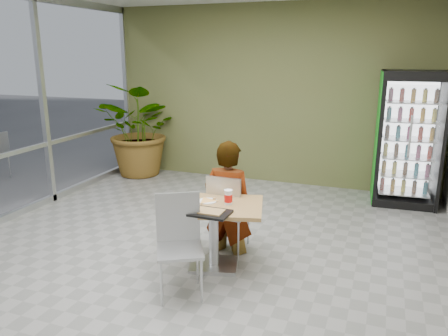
% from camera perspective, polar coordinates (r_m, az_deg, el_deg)
% --- Properties ---
extents(ground, '(7.00, 7.00, 0.00)m').
position_cam_1_polar(ground, '(5.23, -4.47, -11.93)').
color(ground, gray).
rests_on(ground, ground).
extents(room_envelope, '(6.00, 7.00, 3.20)m').
position_cam_1_polar(room_envelope, '(4.73, -4.86, 5.64)').
color(room_envelope, beige).
rests_on(room_envelope, ground).
extents(dining_table, '(1.21, 0.98, 0.75)m').
position_cam_1_polar(dining_table, '(4.86, -1.37, -7.10)').
color(dining_table, '#A28245').
rests_on(dining_table, ground).
extents(chair_far, '(0.44, 0.44, 0.97)m').
position_cam_1_polar(chair_far, '(5.22, 0.33, -5.16)').
color(chair_far, '#B2B4B7').
rests_on(chair_far, ground).
extents(chair_near, '(0.61, 0.61, 1.00)m').
position_cam_1_polar(chair_near, '(4.42, -5.91, -8.77)').
color(chair_near, '#B2B4B7').
rests_on(chair_near, ground).
extents(seated_woman, '(0.63, 0.41, 1.67)m').
position_cam_1_polar(seated_woman, '(5.28, 0.55, -5.30)').
color(seated_woman, black).
rests_on(seated_woman, ground).
extents(pizza_plate, '(0.29, 0.28, 0.03)m').
position_cam_1_polar(pizza_plate, '(4.86, -2.18, -4.22)').
color(pizza_plate, white).
rests_on(pizza_plate, dining_table).
extents(soda_cup, '(0.09, 0.09, 0.16)m').
position_cam_1_polar(soda_cup, '(4.75, 0.57, -3.86)').
color(soda_cup, white).
rests_on(soda_cup, dining_table).
extents(napkin_stack, '(0.17, 0.17, 0.02)m').
position_cam_1_polar(napkin_stack, '(4.77, -6.19, -4.77)').
color(napkin_stack, white).
rests_on(napkin_stack, dining_table).
extents(cafeteria_tray, '(0.42, 0.31, 0.02)m').
position_cam_1_polar(cafeteria_tray, '(4.49, -1.92, -5.89)').
color(cafeteria_tray, black).
rests_on(cafeteria_tray, dining_table).
extents(beverage_fridge, '(1.00, 0.79, 2.09)m').
position_cam_1_polar(beverage_fridge, '(7.39, 22.93, 3.51)').
color(beverage_fridge, black).
rests_on(beverage_fridge, ground).
extents(potted_plant, '(1.92, 1.76, 1.81)m').
position_cam_1_polar(potted_plant, '(8.61, -10.66, 4.93)').
color(potted_plant, '#2E5F26').
rests_on(potted_plant, ground).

